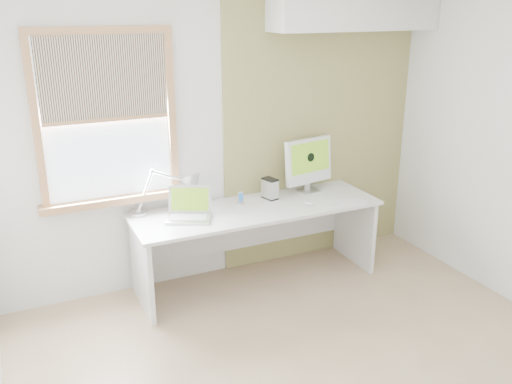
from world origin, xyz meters
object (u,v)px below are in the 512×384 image
desk (254,225)px  laptop (189,210)px  desk_lamp (183,188)px  imac (309,162)px  external_drive (270,189)px

desk → laptop: 0.67m
desk_lamp → laptop: bearing=-92.5°
imac → desk_lamp: bearing=179.8°
laptop → imac: bearing=8.0°
desk → external_drive: size_ratio=11.52×
laptop → external_drive: 0.83m
external_drive → imac: bearing=6.0°
laptop → imac: imac is taller
desk_lamp → external_drive: 0.82m
desk_lamp → laptop: 0.23m
desk → desk_lamp: 0.74m
desk → imac: (0.63, 0.14, 0.48)m
desk_lamp → external_drive: bearing=-3.5°
imac → laptop: bearing=-172.0°
external_drive → desk: bearing=-155.0°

